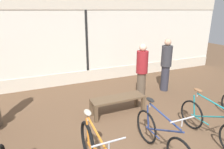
{
  "coord_description": "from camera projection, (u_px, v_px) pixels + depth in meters",
  "views": [
    {
      "loc": [
        -2.03,
        -2.91,
        2.59
      ],
      "look_at": [
        0.0,
        1.72,
        0.95
      ],
      "focal_mm": 32.0,
      "sensor_mm": 36.0,
      "label": 1
    }
  ],
  "objects": [
    {
      "name": "ground_plane",
      "position": [
        145.0,
        142.0,
        4.11
      ],
      "size": [
        24.0,
        24.0,
        0.0
      ],
      "primitive_type": "plane",
      "color": "brown"
    },
    {
      "name": "shop_back_wall",
      "position": [
        86.0,
        38.0,
        7.08
      ],
      "size": [
        12.0,
        0.08,
        3.2
      ],
      "color": "beige",
      "rests_on": "ground_plane"
    },
    {
      "name": "bicycle_center",
      "position": [
        161.0,
        138.0,
        3.61
      ],
      "size": [
        0.46,
        1.67,
        1.02
      ],
      "color": "black",
      "rests_on": "ground_plane"
    },
    {
      "name": "customer_near_rack",
      "position": [
        142.0,
        71.0,
        5.9
      ],
      "size": [
        0.48,
        0.48,
        1.68
      ],
      "color": "brown",
      "rests_on": "ground_plane"
    },
    {
      "name": "bicycle_right",
      "position": [
        210.0,
        123.0,
        4.08
      ],
      "size": [
        0.46,
        1.71,
        1.01
      ],
      "color": "black",
      "rests_on": "ground_plane"
    },
    {
      "name": "display_bench",
      "position": [
        118.0,
        100.0,
        5.13
      ],
      "size": [
        1.4,
        0.44,
        0.46
      ],
      "color": "brown",
      "rests_on": "ground_plane"
    },
    {
      "name": "customer_by_window",
      "position": [
        166.0,
        64.0,
        6.5
      ],
      "size": [
        0.43,
        0.43,
        1.73
      ],
      "color": "#2D2D38",
      "rests_on": "ground_plane"
    }
  ]
}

